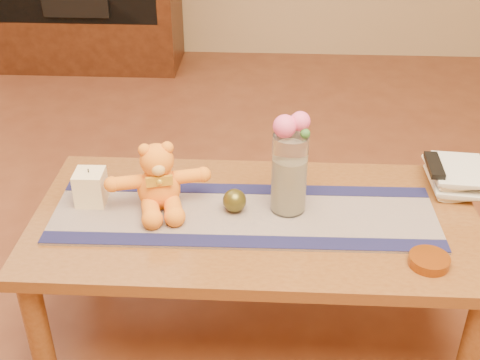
# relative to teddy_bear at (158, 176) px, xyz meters

# --- Properties ---
(floor) EXTENTS (5.50, 5.50, 0.00)m
(floor) POSITION_rel_teddy_bear_xyz_m (0.31, -0.04, -0.56)
(floor) COLOR brown
(floor) RESTS_ON ground
(coffee_table_top) EXTENTS (1.40, 0.70, 0.04)m
(coffee_table_top) POSITION_rel_teddy_bear_xyz_m (0.31, -0.04, -0.13)
(coffee_table_top) COLOR brown
(coffee_table_top) RESTS_ON floor
(table_leg_fl) EXTENTS (0.07, 0.07, 0.41)m
(table_leg_fl) POSITION_rel_teddy_bear_xyz_m (-0.33, -0.33, -0.36)
(table_leg_fl) COLOR brown
(table_leg_fl) RESTS_ON floor
(table_leg_fr) EXTENTS (0.07, 0.07, 0.41)m
(table_leg_fr) POSITION_rel_teddy_bear_xyz_m (0.95, -0.33, -0.36)
(table_leg_fr) COLOR brown
(table_leg_fr) RESTS_ON floor
(table_leg_bl) EXTENTS (0.07, 0.07, 0.41)m
(table_leg_bl) POSITION_rel_teddy_bear_xyz_m (-0.33, 0.25, -0.36)
(table_leg_bl) COLOR brown
(table_leg_bl) RESTS_ON floor
(table_leg_br) EXTENTS (0.07, 0.07, 0.41)m
(table_leg_br) POSITION_rel_teddy_bear_xyz_m (0.95, 0.25, -0.36)
(table_leg_br) COLOR brown
(table_leg_br) RESTS_ON floor
(persian_runner) EXTENTS (1.21, 0.37, 0.01)m
(persian_runner) POSITION_rel_teddy_bear_xyz_m (0.27, -0.04, -0.11)
(persian_runner) COLOR #1B204C
(persian_runner) RESTS_ON coffee_table_top
(runner_border_near) EXTENTS (1.20, 0.08, 0.00)m
(runner_border_near) POSITION_rel_teddy_bear_xyz_m (0.27, -0.19, -0.10)
(runner_border_near) COLOR #151641
(runner_border_near) RESTS_ON persian_runner
(runner_border_far) EXTENTS (1.20, 0.08, 0.00)m
(runner_border_far) POSITION_rel_teddy_bear_xyz_m (0.27, 0.10, -0.10)
(runner_border_far) COLOR #151641
(runner_border_far) RESTS_ON persian_runner
(teddy_bear) EXTENTS (0.36, 0.33, 0.21)m
(teddy_bear) POSITION_rel_teddy_bear_xyz_m (0.00, 0.00, 0.00)
(teddy_bear) COLOR orange
(teddy_bear) RESTS_ON persian_runner
(pillar_candle) EXTENTS (0.09, 0.09, 0.11)m
(pillar_candle) POSITION_rel_teddy_bear_xyz_m (-0.22, 0.00, -0.05)
(pillar_candle) COLOR #FFE8BB
(pillar_candle) RESTS_ON persian_runner
(candle_wick) EXTENTS (0.00, 0.00, 0.01)m
(candle_wick) POSITION_rel_teddy_bear_xyz_m (-0.22, 0.00, 0.01)
(candle_wick) COLOR black
(candle_wick) RESTS_ON pillar_candle
(glass_vase) EXTENTS (0.11, 0.11, 0.26)m
(glass_vase) POSITION_rel_teddy_bear_xyz_m (0.41, -0.01, 0.03)
(glass_vase) COLOR silver
(glass_vase) RESTS_ON persian_runner
(potpourri_fill) EXTENTS (0.09, 0.09, 0.18)m
(potpourri_fill) POSITION_rel_teddy_bear_xyz_m (0.41, -0.01, -0.01)
(potpourri_fill) COLOR beige
(potpourri_fill) RESTS_ON glass_vase
(rose_left) EXTENTS (0.07, 0.07, 0.07)m
(rose_left) POSITION_rel_teddy_bear_xyz_m (0.39, -0.02, 0.19)
(rose_left) COLOR #EC5391
(rose_left) RESTS_ON glass_vase
(rose_right) EXTENTS (0.06, 0.06, 0.06)m
(rose_right) POSITION_rel_teddy_bear_xyz_m (0.43, -0.00, 0.20)
(rose_right) COLOR #EC5391
(rose_right) RESTS_ON glass_vase
(blue_flower_back) EXTENTS (0.04, 0.04, 0.04)m
(blue_flower_back) POSITION_rel_teddy_bear_xyz_m (0.42, 0.03, 0.18)
(blue_flower_back) COLOR #455495
(blue_flower_back) RESTS_ON glass_vase
(blue_flower_side) EXTENTS (0.04, 0.04, 0.04)m
(blue_flower_side) POSITION_rel_teddy_bear_xyz_m (0.38, 0.01, 0.18)
(blue_flower_side) COLOR #455495
(blue_flower_side) RESTS_ON glass_vase
(leaf_sprig) EXTENTS (0.03, 0.03, 0.03)m
(leaf_sprig) POSITION_rel_teddy_bear_xyz_m (0.45, -0.03, 0.17)
(leaf_sprig) COLOR #33662D
(leaf_sprig) RESTS_ON glass_vase
(bronze_ball) EXTENTS (0.09, 0.09, 0.07)m
(bronze_ball) POSITION_rel_teddy_bear_xyz_m (0.24, -0.02, -0.07)
(bronze_ball) COLOR #4B4519
(bronze_ball) RESTS_ON persian_runner
(book_bottom) EXTENTS (0.17, 0.23, 0.02)m
(book_bottom) POSITION_rel_teddy_bear_xyz_m (0.89, 0.17, -0.10)
(book_bottom) COLOR #F6E0BE
(book_bottom) RESTS_ON coffee_table_top
(book_lower) EXTENTS (0.19, 0.24, 0.02)m
(book_lower) POSITION_rel_teddy_bear_xyz_m (0.90, 0.17, -0.08)
(book_lower) COLOR #F6E0BE
(book_lower) RESTS_ON book_bottom
(book_upper) EXTENTS (0.18, 0.23, 0.02)m
(book_upper) POSITION_rel_teddy_bear_xyz_m (0.89, 0.18, -0.06)
(book_upper) COLOR #F6E0BE
(book_upper) RESTS_ON book_lower
(book_top) EXTENTS (0.18, 0.24, 0.02)m
(book_top) POSITION_rel_teddy_bear_xyz_m (0.90, 0.17, -0.05)
(book_top) COLOR #F6E0BE
(book_top) RESTS_ON book_upper
(tv_remote) EXTENTS (0.05, 0.16, 0.02)m
(tv_remote) POSITION_rel_teddy_bear_xyz_m (0.89, 0.16, -0.03)
(tv_remote) COLOR black
(tv_remote) RESTS_ON book_top
(amber_dish) EXTENTS (0.15, 0.15, 0.03)m
(amber_dish) POSITION_rel_teddy_bear_xyz_m (0.80, -0.26, -0.10)
(amber_dish) COLOR #BF5914
(amber_dish) RESTS_ON coffee_table_top
(stereo_lower) EXTENTS (0.42, 0.28, 0.12)m
(stereo_lower) POSITION_rel_teddy_bear_xyz_m (-0.89, 2.31, -0.10)
(stereo_lower) COLOR black
(stereo_lower) RESTS_ON media_cabinet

